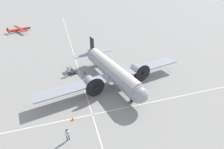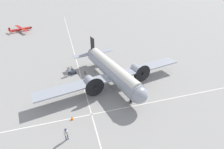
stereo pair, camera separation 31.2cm
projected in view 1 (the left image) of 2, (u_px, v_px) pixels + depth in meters
ground_plane at (112, 83)px, 30.89m from camera, size 300.00×300.00×0.00m
apron_line_eastwest at (84, 88)px, 29.61m from camera, size 120.00×0.16×0.01m
apron_line_northsouth at (126, 107)px, 25.17m from camera, size 0.16×120.00×0.01m
airliner_main at (113, 71)px, 29.29m from camera, size 18.33×25.90×5.90m
crew_foreground at (67, 134)px, 19.72m from camera, size 0.31×0.55×1.64m
passenger_boarding at (69, 70)px, 32.60m from camera, size 0.29×0.61×1.81m
ramp_agent at (68, 71)px, 32.67m from camera, size 0.43×0.44×1.70m
suitcase_near_door at (75, 73)px, 33.56m from camera, size 0.39×0.17×0.49m
suitcase_upright_spare at (85, 73)px, 33.49m from camera, size 0.42×0.17×0.60m
baggage_cart at (71, 71)px, 34.28m from camera, size 2.55×1.62×0.56m
light_aircraft_distant at (19, 29)px, 58.07m from camera, size 9.38×7.35×1.94m
traffic_cone at (73, 119)px, 22.90m from camera, size 0.38×0.38×0.50m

